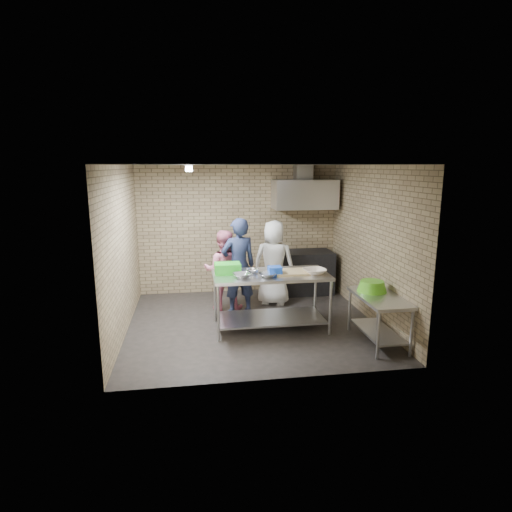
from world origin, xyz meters
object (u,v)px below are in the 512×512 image
at_px(man_navy, 239,266).
at_px(woman_pink, 223,270).
at_px(green_basin, 372,286).
at_px(bottle_green, 323,198).
at_px(stove, 303,272).
at_px(green_crate, 228,268).
at_px(blue_tub, 275,271).
at_px(woman_white, 274,263).
at_px(prep_table, 270,301).
at_px(bottle_red, 304,197).
at_px(side_counter, 378,319).

height_order(man_navy, woman_pink, man_navy).
xyz_separation_m(green_basin, bottle_green, (0.02, 2.74, 1.18)).
relative_size(stove, woman_pink, 0.79).
bearing_deg(green_basin, green_crate, 162.09).
bearing_deg(blue_tub, green_basin, -18.71).
bearing_deg(green_basin, blue_tub, 161.29).
distance_m(man_navy, woman_pink, 0.37).
distance_m(woman_pink, woman_white, 1.02).
relative_size(woman_pink, woman_white, 0.91).
distance_m(stove, man_navy, 1.88).
height_order(prep_table, woman_white, woman_white).
bearing_deg(blue_tub, green_crate, 163.65).
distance_m(bottle_green, man_navy, 2.60).
relative_size(blue_tub, bottle_red, 1.17).
distance_m(green_basin, woman_white, 2.21).
relative_size(side_counter, man_navy, 0.68).
height_order(bottle_green, woman_pink, bottle_green).
relative_size(prep_table, green_crate, 4.50).
xyz_separation_m(side_counter, woman_pink, (-2.23, 1.93, 0.38)).
relative_size(green_basin, woman_pink, 0.30).
relative_size(man_navy, woman_white, 1.07).
bearing_deg(woman_white, bottle_green, -122.49).
xyz_separation_m(stove, bottle_green, (0.45, 0.24, 1.57)).
distance_m(side_counter, woman_white, 2.48).
bearing_deg(bottle_red, man_navy, -140.60).
distance_m(bottle_green, woman_pink, 2.77).
xyz_separation_m(green_crate, blue_tub, (0.75, -0.22, -0.02)).
relative_size(bottle_red, woman_pink, 0.12).
xyz_separation_m(stove, blue_tub, (-1.03, -2.01, 0.57)).
bearing_deg(woman_pink, blue_tub, 130.52).
bearing_deg(woman_pink, bottle_green, -146.41).
height_order(stove, green_crate, green_crate).
xyz_separation_m(stove, woman_pink, (-1.78, -0.82, 0.31)).
height_order(bottle_red, woman_white, bottle_red).
bearing_deg(man_navy, bottle_green, -157.70).
bearing_deg(green_basin, bottle_green, 89.58).
xyz_separation_m(prep_table, woman_white, (0.30, 1.26, 0.36)).
bearing_deg(blue_tub, bottle_red, 64.41).
bearing_deg(side_counter, stove, 99.29).
height_order(blue_tub, bottle_red, bottle_red).
xyz_separation_m(side_counter, green_basin, (-0.02, 0.25, 0.46)).
bearing_deg(woman_white, woman_pink, 31.40).
relative_size(blue_tub, man_navy, 0.12).
distance_m(green_basin, woman_pink, 2.78).
xyz_separation_m(prep_table, man_navy, (-0.43, 0.87, 0.41)).
height_order(prep_table, green_basin, prep_table).
relative_size(green_crate, man_navy, 0.24).
height_order(blue_tub, bottle_green, bottle_green).
relative_size(blue_tub, woman_white, 0.13).
relative_size(side_counter, green_crate, 2.85).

